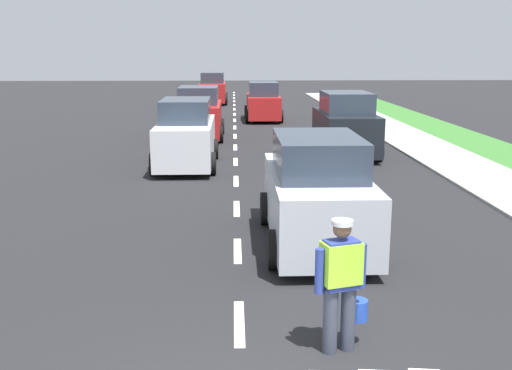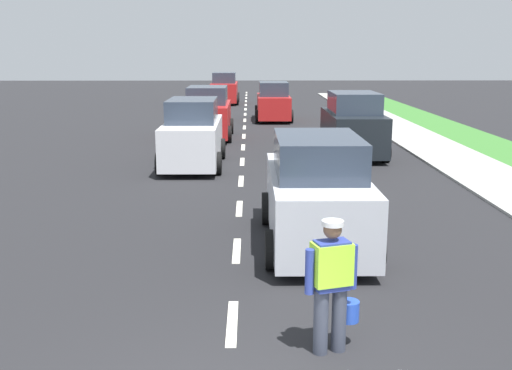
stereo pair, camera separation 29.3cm
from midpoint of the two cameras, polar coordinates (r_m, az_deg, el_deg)
ground_plane at (r=26.06m, az=-0.84°, el=4.74°), size 96.00×96.00×0.00m
lane_center_line at (r=30.22m, az=-0.81°, el=5.85°), size 0.14×46.40×0.01m
road_worker at (r=7.33m, az=8.45°, el=-8.90°), size 0.71×0.51×1.67m
car_oncoming_lead at (r=19.07m, az=-5.60°, el=4.73°), size 1.93×4.37×2.12m
car_oncoming_third at (r=41.79m, az=-2.82°, el=9.09°), size 2.00×4.17×2.12m
car_oncoming_second at (r=25.25m, az=-4.28°, el=6.72°), size 2.06×4.20×2.14m
car_parked_far at (r=21.21m, az=9.59°, el=5.53°), size 2.02×4.21×2.20m
car_outgoing_ahead at (r=11.29m, az=6.49°, el=-0.90°), size 1.98×4.33×2.09m
car_outgoing_far at (r=31.62m, az=1.93°, el=7.83°), size 1.90×4.04×2.00m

